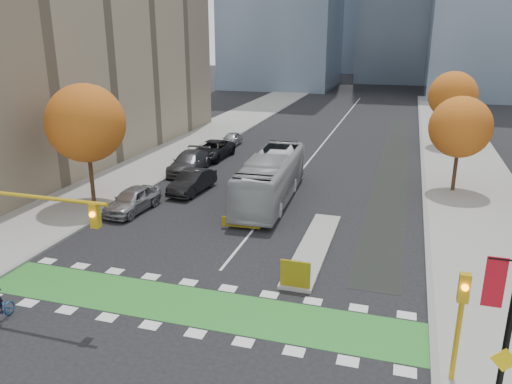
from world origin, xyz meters
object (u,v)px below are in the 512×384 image
Objects in this scene: hazard_board at (295,274)px; tree_west at (86,123)px; traffic_signal_east at (461,312)px; parked_car_c at (189,162)px; bus at (271,178)px; parked_car_b at (192,182)px; parked_car_e at (231,139)px; tree_east_near at (460,127)px; parked_car_d at (212,150)px; tree_east_far at (453,96)px; parked_car_a at (132,200)px.

tree_west reaches higher than hazard_board.
parked_car_c is (-19.50, 21.86, -1.87)m from traffic_signal_east.
hazard_board is 12.82m from bus.
parked_car_b is at bearing 175.63° from bus.
traffic_signal_east is 37.96m from parked_car_e.
tree_east_near reaches higher than parked_car_b.
parked_car_b is (-17.00, 16.86, -1.92)m from traffic_signal_east.
parked_car_b is at bearing -73.83° from parked_car_d.
parked_car_e is (-0.10, 5.64, -0.13)m from parked_car_d.
tree_west reaches higher than tree_east_far.
tree_west reaches higher than tree_east_near.
tree_east_far reaches higher than parked_car_a.
tree_west is at bearing 173.05° from parked_car_a.
traffic_signal_east reaches higher than parked_car_c.
traffic_signal_east reaches higher than parked_car_b.
parked_car_a is 15.00m from parked_car_d.
parked_car_c is 10.65m from parked_car_e.
tree_east_far reaches higher than parked_car_d.
parked_car_e is at bearing 103.61° from parked_car_b.
bus reaches higher than parked_car_b.
tree_east_far reaches higher than parked_car_e.
bus is 13.25m from parked_car_d.
traffic_signal_east is 0.86× the size of parked_car_a.
parked_car_b is at bearing 38.38° from tree_west.
tree_east_near is 23.51m from parked_car_a.
traffic_signal_east is at bearing -92.97° from tree_east_far.
traffic_signal_east is at bearing -29.07° from tree_west.
tree_east_near is (8.00, 17.80, 4.06)m from hazard_board.
parked_car_e is at bearing 85.54° from parked_car_c.
parked_car_d is at bearing 84.38° from parked_car_c.
tree_east_far is 1.55× the size of parked_car_b.
traffic_signal_east is at bearing -35.92° from hazard_board.
parked_car_c is at bearing 72.22° from tree_west.
tree_west is 35.73m from tree_east_far.
tree_west is 1.16× the size of tree_east_near.
tree_west is 2.01× the size of traffic_signal_east.
parked_car_e is (-13.00, 27.80, -0.12)m from hazard_board.
tree_east_near is at bearing -91.79° from tree_east_far.
bus is 3.00× the size of parked_car_e.
parked_car_d is (-2.40, 10.00, 0.00)m from parked_car_b.
parked_car_b is at bearing -83.63° from parked_car_e.
hazard_board is at bearing -114.20° from tree_east_near.
tree_east_near is 1.48× the size of parked_car_a.
tree_west is 1.08× the size of tree_east_far.
traffic_signal_east reaches higher than hazard_board.
tree_east_near is at bearing 22.23° from bus.
bus is 2.04× the size of parked_car_d.
parked_car_a is at bearing 148.12° from traffic_signal_east.
parked_car_a is 5.41m from parked_car_b.
hazard_board is at bearing -57.30° from parked_car_c.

